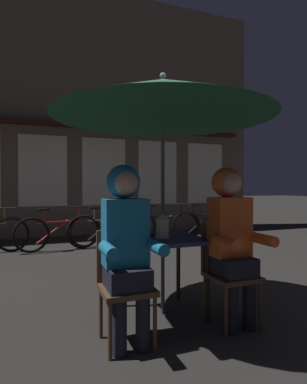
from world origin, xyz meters
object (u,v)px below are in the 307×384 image
at_px(lantern, 162,225).
at_px(bicycle_fifth, 164,226).
at_px(person_right_hooded, 231,229).
at_px(cafe_table, 163,248).
at_px(chair_left, 124,279).
at_px(bicycle_fourth, 108,229).
at_px(bicycle_furthest, 204,224).
at_px(patio_umbrella, 163,99).
at_px(chair_right, 227,268).
at_px(book, 141,235).
at_px(person_left_hooded, 126,235).
at_px(bicycle_third, 59,232).

relative_size(lantern, bicycle_fifth, 0.14).
bearing_deg(person_right_hooded, lantern, 144.17).
bearing_deg(cafe_table, chair_left, -142.45).
bearing_deg(bicycle_fourth, bicycle_furthest, 2.73).
xyz_separation_m(patio_umbrella, chair_right, (0.48, -0.37, -1.57)).
bearing_deg(lantern, book, 133.37).
height_order(person_left_hooded, bicycle_fifth, person_left_hooded).
bearing_deg(bicycle_third, patio_umbrella, -77.66).
relative_size(chair_left, chair_right, 1.00).
xyz_separation_m(bicycle_third, book, (0.57, -3.34, 0.41)).
bearing_deg(lantern, bicycle_fifth, 67.55).
relative_size(patio_umbrella, bicycle_furthest, 1.38).
xyz_separation_m(cafe_table, lantern, (-0.03, -0.06, 0.22)).
height_order(chair_left, bicycle_furthest, chair_left).
height_order(lantern, bicycle_furthest, lantern).
bearing_deg(lantern, bicycle_furthest, 55.33).
bearing_deg(cafe_table, person_left_hooded, -138.43).
distance_m(patio_umbrella, lantern, 1.20).
bearing_deg(bicycle_furthest, chair_left, -126.93).
xyz_separation_m(lantern, chair_left, (-0.45, -0.31, -0.37)).
height_order(patio_umbrella, bicycle_fourth, patio_umbrella).
height_order(bicycle_fifth, book, bicycle_fifth).
xyz_separation_m(lantern, chair_right, (0.51, -0.31, -0.37)).
distance_m(cafe_table, bicycle_fifth, 3.94).
bearing_deg(patio_umbrella, cafe_table, 0.00).
xyz_separation_m(chair_left, bicycle_fourth, (0.68, 3.87, -0.14)).
distance_m(chair_left, bicycle_fourth, 3.93).
bearing_deg(bicycle_third, person_right_hooded, -72.32).
bearing_deg(cafe_table, chair_right, -37.55).
bearing_deg(person_right_hooded, book, 141.31).
xyz_separation_m(chair_left, person_left_hooded, (-0.00, -0.06, 0.36)).
bearing_deg(chair_right, chair_left, 180.00).
height_order(bicycle_fourth, bicycle_furthest, same).
bearing_deg(chair_left, bicycle_third, 94.10).
bearing_deg(bicycle_furthest, lantern, -124.67).
relative_size(patio_umbrella, person_left_hooded, 1.65).
bearing_deg(patio_umbrella, book, 150.15).
bearing_deg(bicycle_fourth, chair_left, -100.01).
bearing_deg(bicycle_fifth, book, -115.47).
bearing_deg(bicycle_furthest, chair_right, -117.04).
xyz_separation_m(chair_right, bicycle_fourth, (-0.28, 3.87, -0.14)).
bearing_deg(chair_left, chair_right, 0.00).
bearing_deg(bicycle_fifth, patio_umbrella, -112.42).
bearing_deg(lantern, person_left_hooded, -141.07).
xyz_separation_m(person_left_hooded, book, (0.30, 0.53, -0.09)).
bearing_deg(person_right_hooded, bicycle_fifth, 75.91).
relative_size(chair_right, book, 4.35).
xyz_separation_m(person_left_hooded, bicycle_fifth, (1.98, 4.06, -0.50)).
xyz_separation_m(cafe_table, person_left_hooded, (-0.48, -0.43, 0.21)).
bearing_deg(lantern, person_right_hooded, -35.83).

